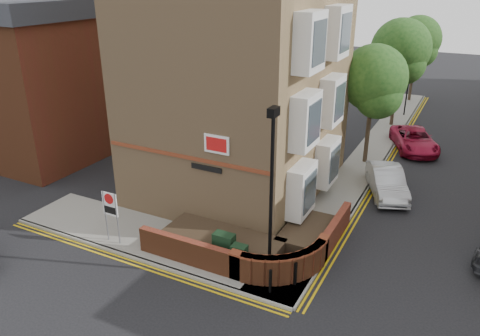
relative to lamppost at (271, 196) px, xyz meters
name	(u,v)px	position (x,y,z in m)	size (l,w,h in m)	color
ground	(214,285)	(-1.60, -1.20, -3.34)	(120.00, 120.00, 0.00)	black
pavement_corner	(159,240)	(-5.10, 0.30, -3.28)	(13.00, 3.00, 0.12)	gray
pavement_main	(372,151)	(0.40, 14.80, -3.28)	(2.00, 32.00, 0.12)	gray
kerb_side	(136,258)	(-5.10, -1.20, -3.28)	(13.00, 0.15, 0.12)	gray
kerb_main_near	(389,154)	(1.40, 14.80, -3.28)	(0.15, 32.00, 0.12)	gray
yellow_lines_side	(132,263)	(-5.10, -1.45, -3.34)	(13.00, 0.28, 0.01)	gold
yellow_lines_main	(393,155)	(1.65, 14.80, -3.34)	(0.28, 32.00, 0.01)	gold
corner_building	(244,65)	(-4.44, 6.80, 2.88)	(8.95, 10.40, 13.60)	#A17D56
garden_wall	(245,251)	(-1.60, 1.30, -3.34)	(6.80, 6.00, 1.20)	brown
lamppost	(271,196)	(0.00, 0.00, 0.00)	(0.25, 0.50, 6.30)	black
utility_cabinet_large	(224,248)	(-1.90, 0.10, -2.62)	(0.80, 0.45, 1.20)	black
utility_cabinet_small	(239,259)	(-1.10, -0.20, -2.67)	(0.55, 0.40, 1.10)	black
bollard_near	(270,281)	(0.40, -0.80, -2.77)	(0.11, 0.11, 0.90)	black
bollard_far	(295,274)	(1.00, 0.00, -2.77)	(0.11, 0.11, 0.90)	black
zone_sign	(110,208)	(-6.60, -0.70, -1.70)	(0.72, 0.07, 2.20)	slate
side_building	(62,77)	(-16.60, 6.80, 1.20)	(6.40, 10.40, 9.00)	brown
tree_near	(373,83)	(0.40, 12.85, 1.36)	(3.64, 3.65, 6.70)	#382B1E
tree_mid	(400,53)	(0.40, 20.85, 1.85)	(4.03, 4.03, 7.42)	#382B1E
tree_far	(417,43)	(0.40, 28.85, 1.57)	(3.81, 3.81, 7.00)	#382B1E
traffic_light_assembly	(409,80)	(0.80, 23.80, -0.56)	(0.20, 0.16, 4.20)	black
silver_car_near	(387,182)	(2.32, 9.12, -2.65)	(1.46, 4.19, 1.38)	#AFB2B7
red_car_main	(414,140)	(2.57, 16.42, -2.68)	(2.20, 4.76, 1.32)	maroon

